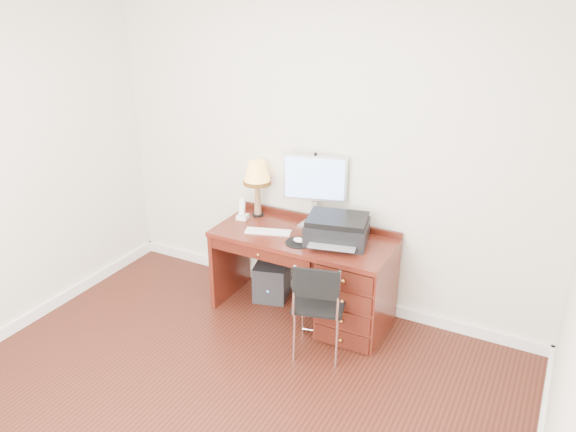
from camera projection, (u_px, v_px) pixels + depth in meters
The scene contains 12 objects.
ground at pixel (210, 414), 3.78m from camera, with size 4.00×4.00×0.00m, color black.
room_shell at pixel (258, 356), 4.28m from camera, with size 4.00×4.00×4.00m.
desk at pixel (338, 280), 4.62m from camera, with size 1.50×0.67×0.75m.
monitor at pixel (316, 182), 4.66m from camera, with size 0.53×0.25×0.62m.
keyboard at pixel (268, 232), 4.67m from camera, with size 0.38×0.11×0.01m, color white.
mouse_pad at pixel (299, 241), 4.49m from camera, with size 0.22×0.22×0.04m.
printer at pixel (337, 229), 4.48m from camera, with size 0.55×0.47×0.22m.
leg_lamp at pixel (257, 176), 4.86m from camera, with size 0.25×0.25×0.50m.
phone at pixel (242, 213), 4.91m from camera, with size 0.10×0.10×0.19m.
pen_cup at pixel (356, 229), 4.63m from camera, with size 0.07×0.07×0.09m, color black.
chair at pixel (316, 299), 4.20m from camera, with size 0.47×0.47×0.81m.
equipment_box at pixel (271, 281), 5.09m from camera, with size 0.29×0.29×0.34m, color black.
Camera 1 is at (1.83, -2.37, 2.72)m, focal length 35.00 mm.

